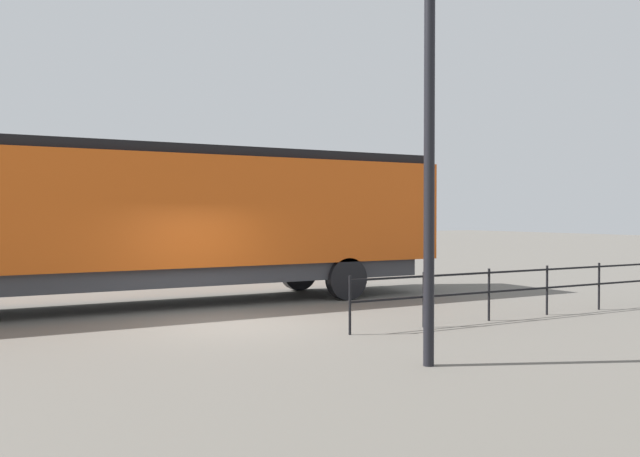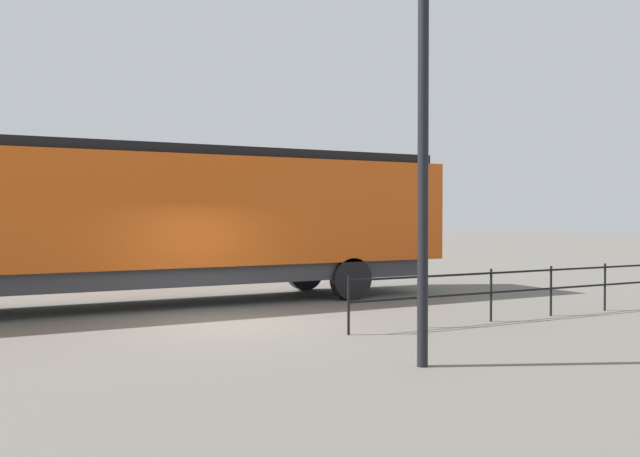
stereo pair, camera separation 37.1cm
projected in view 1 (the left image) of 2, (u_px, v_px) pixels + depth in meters
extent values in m
plane|color=#666059|center=(227.00, 324.00, 14.04)|extent=(120.00, 120.00, 0.00)
cube|color=#D15114|center=(137.00, 211.00, 16.61)|extent=(2.99, 15.84, 2.62)
cube|color=black|center=(369.00, 225.00, 19.89)|extent=(2.87, 2.51, 1.83)
cube|color=black|center=(137.00, 151.00, 16.58)|extent=(2.69, 15.21, 0.24)
cube|color=#38383D|center=(138.00, 275.00, 16.64)|extent=(2.69, 14.57, 0.45)
cylinder|color=black|center=(298.00, 271.00, 20.30)|extent=(0.30, 1.10, 1.10)
cylinder|color=black|center=(346.00, 279.00, 17.96)|extent=(0.30, 1.10, 1.10)
cylinder|color=black|center=(429.00, 136.00, 10.09)|extent=(0.16, 0.16, 6.76)
cube|color=black|center=(574.00, 268.00, 15.70)|extent=(0.04, 11.99, 0.04)
cube|color=black|center=(574.00, 286.00, 15.71)|extent=(0.04, 11.99, 0.04)
cylinder|color=black|center=(350.00, 305.00, 12.77)|extent=(0.05, 0.05, 1.10)
cylinder|color=black|center=(424.00, 300.00, 13.61)|extent=(0.05, 0.05, 1.10)
cylinder|color=black|center=(489.00, 295.00, 14.45)|extent=(0.05, 0.05, 1.10)
cylinder|color=black|center=(547.00, 290.00, 15.29)|extent=(0.05, 0.05, 1.10)
cylinder|color=black|center=(599.00, 286.00, 16.13)|extent=(0.05, 0.05, 1.10)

